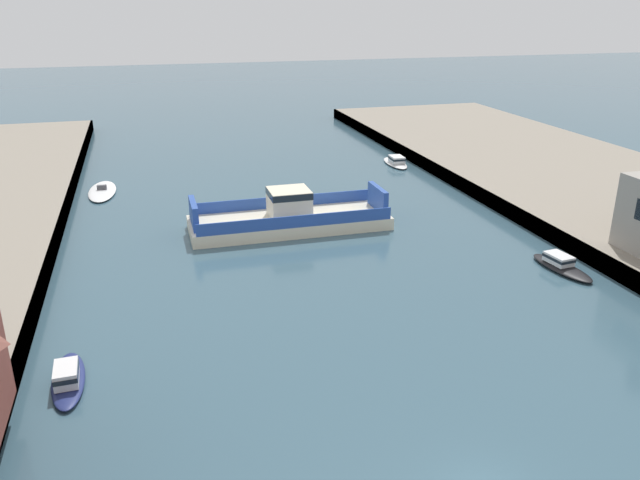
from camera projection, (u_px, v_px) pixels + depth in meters
chain_ferry at (289, 217)px, 57.81m from camera, size 18.24×6.15×3.73m
moored_boat_near_left at (396, 161)px, 80.38m from camera, size 2.51×6.45×1.20m
moored_boat_near_right at (102, 191)px, 68.85m from camera, size 3.17×8.47×0.86m
moored_boat_mid_left at (67, 377)px, 34.36m from camera, size 2.00×6.01×1.31m
moored_boat_mid_right at (561, 265)px, 49.14m from camera, size 2.69×6.30×1.17m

